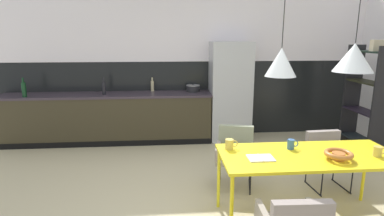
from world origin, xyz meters
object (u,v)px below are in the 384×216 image
(mug_wide_latte, at_px, (378,151))
(pendant_lamp_over_table_far, at_px, (354,58))
(mug_white_ceramic, at_px, (291,144))
(bottle_oil_tall, at_px, (24,89))
(armchair_by_stool, at_px, (327,152))
(refrigerator_column, at_px, (230,91))
(dining_table, at_px, (309,158))
(bottle_spice_small, at_px, (152,86))
(open_shelf_unit, at_px, (366,97))
(bottle_vinegar_dark, at_px, (104,88))
(mug_dark_espresso, at_px, (230,144))
(pendant_lamp_over_table_near, at_px, (281,62))
(cooking_pot, at_px, (193,88))
(armchair_corner_seat, at_px, (235,149))
(open_book, at_px, (261,158))
(fruit_bowl, at_px, (339,154))

(mug_wide_latte, xyz_separation_m, pendant_lamp_over_table_far, (-0.29, 0.12, 0.92))
(mug_white_ceramic, xyz_separation_m, mug_wide_latte, (0.78, -0.27, -0.00))
(bottle_oil_tall, relative_size, pendant_lamp_over_table_far, 0.26)
(armchair_by_stool, relative_size, mug_wide_latte, 5.54)
(refrigerator_column, bearing_deg, dining_table, -84.86)
(refrigerator_column, relative_size, bottle_oil_tall, 5.48)
(bottle_spice_small, xyz_separation_m, open_shelf_unit, (3.48, -1.23, -0.04))
(armchair_by_stool, bearing_deg, mug_white_ceramic, 34.48)
(armchair_by_stool, distance_m, bottle_spice_small, 3.30)
(mug_wide_latte, relative_size, bottle_vinegar_dark, 0.41)
(mug_dark_espresso, xyz_separation_m, pendant_lamp_over_table_far, (1.14, -0.21, 0.92))
(armchair_by_stool, bearing_deg, dining_table, 46.96)
(armchair_by_stool, relative_size, pendant_lamp_over_table_near, 0.54)
(refrigerator_column, distance_m, cooking_pot, 0.70)
(dining_table, relative_size, armchair_corner_seat, 2.34)
(pendant_lamp_over_table_near, height_order, pendant_lamp_over_table_far, same)
(open_shelf_unit, height_order, pendant_lamp_over_table_near, pendant_lamp_over_table_near)
(open_book, xyz_separation_m, mug_wide_latte, (1.19, -0.03, 0.05))
(bottle_spice_small, bearing_deg, dining_table, -60.71)
(mug_white_ceramic, distance_m, bottle_spice_small, 3.29)
(open_book, bearing_deg, fruit_bowl, -6.24)
(armchair_corner_seat, bearing_deg, refrigerator_column, -85.53)
(mug_dark_espresso, distance_m, open_shelf_unit, 3.02)
(bottle_vinegar_dark, bearing_deg, mug_dark_espresso, -54.87)
(mug_dark_espresso, relative_size, pendant_lamp_over_table_far, 0.11)
(bottle_oil_tall, bearing_deg, bottle_spice_small, 10.58)
(armchair_corner_seat, bearing_deg, fruit_bowl, 139.68)
(open_book, bearing_deg, bottle_spice_small, 110.70)
(pendant_lamp_over_table_far, bearing_deg, cooking_pot, 114.08)
(cooking_pot, bearing_deg, open_book, -82.22)
(mug_dark_espresso, bearing_deg, open_shelf_unit, 32.00)
(bottle_oil_tall, bearing_deg, open_shelf_unit, -8.23)
(armchair_corner_seat, bearing_deg, bottle_oil_tall, -13.90)
(cooking_pot, relative_size, open_shelf_unit, 0.14)
(fruit_bowl, bearing_deg, bottle_spice_small, 121.05)
(mug_white_ceramic, height_order, bottle_spice_small, bottle_spice_small)
(dining_table, bearing_deg, mug_white_ceramic, 127.29)
(mug_wide_latte, relative_size, bottle_oil_tall, 0.39)
(mug_white_ceramic, height_order, pendant_lamp_over_table_far, pendant_lamp_over_table_far)
(armchair_corner_seat, distance_m, open_shelf_unit, 2.55)
(bottle_spice_small, xyz_separation_m, pendant_lamp_over_table_near, (1.34, -3.06, 0.68))
(fruit_bowl, height_order, cooking_pot, cooking_pot)
(fruit_bowl, xyz_separation_m, open_book, (-0.75, 0.08, -0.05))
(open_book, distance_m, bottle_spice_small, 3.34)
(open_book, xyz_separation_m, bottle_oil_tall, (-3.36, 2.71, 0.28))
(cooking_pot, bearing_deg, pendant_lamp_over_table_far, -65.92)
(bottle_oil_tall, bearing_deg, refrigerator_column, 2.75)
(fruit_bowl, xyz_separation_m, pendant_lamp_over_table_far, (0.15, 0.17, 0.92))
(armchair_by_stool, relative_size, cooking_pot, 2.81)
(mug_white_ceramic, bearing_deg, mug_dark_espresso, 175.44)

